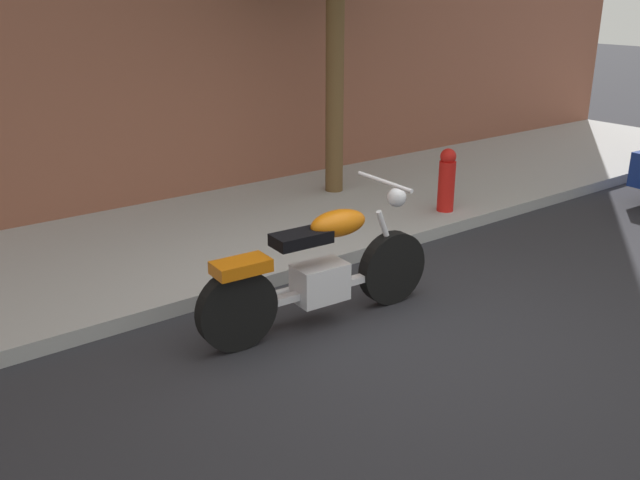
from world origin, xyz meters
The scene contains 4 objects.
ground_plane centered at (0.00, 0.00, 0.00)m, with size 60.00×60.00×0.00m, color #28282D.
sidewalk centered at (0.00, 2.84, 0.07)m, with size 18.73×2.89×0.14m, color #A3A3A3.
motorcycle centered at (-0.42, 0.54, 0.47)m, with size 2.22×0.70×1.16m.
fire_hydrant centered at (2.44, 1.79, 0.46)m, with size 0.20×0.20×0.91m.
Camera 1 is at (-3.61, -3.65, 2.68)m, focal length 38.71 mm.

